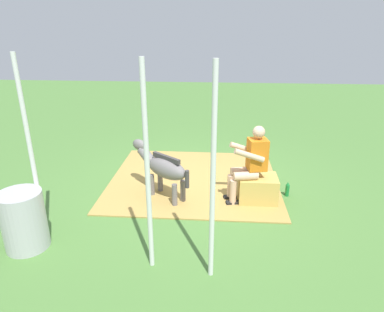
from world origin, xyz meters
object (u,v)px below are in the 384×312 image
hay_bale (258,189)px  person_seated (250,161)px  water_barrel (24,220)px  tent_pole_right (31,153)px  tent_pole_mid (147,173)px  pony_standing (163,167)px  tent_pole_left (213,179)px  soda_bottle (287,189)px

hay_bale → person_seated: size_ratio=0.48×
water_barrel → tent_pole_right: 0.91m
person_seated → tent_pole_mid: (1.33, 1.77, 0.54)m
person_seated → water_barrel: 3.45m
hay_bale → tent_pole_mid: tent_pole_mid is taller
tent_pole_mid → pony_standing: bearing=-86.0°
pony_standing → tent_pole_right: (1.51, 1.30, 0.71)m
person_seated → tent_pole_left: bearing=72.8°
tent_pole_left → tent_pole_mid: (0.74, -0.12, 0.00)m
water_barrel → tent_pole_right: bearing=-114.9°
soda_bottle → tent_pole_right: 4.13m
tent_pole_right → soda_bottle: bearing=-157.7°
hay_bale → tent_pole_mid: size_ratio=0.25×
hay_bale → soda_bottle: bearing=-158.4°
soda_bottle → tent_pole_left: size_ratio=0.11×
tent_pole_right → tent_pole_mid: bearing=163.0°
hay_bale → tent_pole_left: 2.30m
water_barrel → tent_pole_right: tent_pole_right is taller
water_barrel → tent_pole_mid: bearing=172.0°
soda_bottle → tent_pole_right: size_ratio=0.11×
person_seated → tent_pole_right: size_ratio=0.52×
person_seated → tent_pole_mid: 2.28m
person_seated → tent_pole_mid: tent_pole_mid is taller
water_barrel → tent_pole_mid: size_ratio=0.32×
person_seated → pony_standing: person_seated is taller
person_seated → tent_pole_left: (0.58, 1.89, 0.54)m
tent_pole_mid → soda_bottle: bearing=-135.4°
tent_pole_right → tent_pole_mid: (-1.64, 0.50, 0.00)m
hay_bale → pony_standing: pony_standing is taller
hay_bale → pony_standing: (1.61, -0.01, 0.34)m
tent_pole_mid → hay_bale: bearing=-129.7°
hay_bale → tent_pole_left: size_ratio=0.25×
hay_bale → tent_pole_mid: (1.49, 1.79, 1.05)m
soda_bottle → pony_standing: bearing=5.5°
person_seated → soda_bottle: (-0.70, -0.24, -0.60)m
soda_bottle → tent_pole_mid: bearing=44.6°
person_seated → soda_bottle: bearing=-161.3°
water_barrel → tent_pole_mid: 1.97m
hay_bale → soda_bottle: hay_bale is taller
tent_pole_right → pony_standing: bearing=-139.4°
tent_pole_left → tent_pole_right: size_ratio=1.00×
pony_standing → water_barrel: 2.25m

